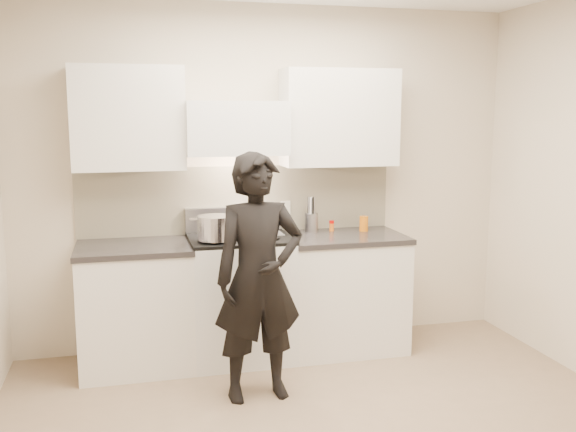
{
  "coord_description": "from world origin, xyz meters",
  "views": [
    {
      "loc": [
        -1.11,
        -3.25,
        1.87
      ],
      "look_at": [
        -0.02,
        1.05,
        1.15
      ],
      "focal_mm": 40.0,
      "sensor_mm": 36.0,
      "label": 1
    }
  ],
  "objects_px": {
    "counter_right": "(343,291)",
    "utensil_crock": "(311,221)",
    "wok": "(254,217)",
    "person": "(259,278)",
    "stove": "(241,297)"
  },
  "relations": [
    {
      "from": "counter_right",
      "to": "person",
      "type": "height_order",
      "value": "person"
    },
    {
      "from": "counter_right",
      "to": "wok",
      "type": "height_order",
      "value": "wok"
    },
    {
      "from": "utensil_crock",
      "to": "counter_right",
      "type": "bearing_deg",
      "value": -38.8
    },
    {
      "from": "counter_right",
      "to": "utensil_crock",
      "type": "relative_size",
      "value": 3.27
    },
    {
      "from": "stove",
      "to": "counter_right",
      "type": "relative_size",
      "value": 1.04
    },
    {
      "from": "counter_right",
      "to": "utensil_crock",
      "type": "xyz_separation_m",
      "value": [
        -0.22,
        0.18,
        0.55
      ]
    },
    {
      "from": "stove",
      "to": "utensil_crock",
      "type": "height_order",
      "value": "utensil_crock"
    },
    {
      "from": "stove",
      "to": "counter_right",
      "type": "bearing_deg",
      "value": 0.0
    },
    {
      "from": "stove",
      "to": "utensil_crock",
      "type": "bearing_deg",
      "value": 16.08
    },
    {
      "from": "person",
      "to": "stove",
      "type": "bearing_deg",
      "value": 85.03
    },
    {
      "from": "stove",
      "to": "counter_right",
      "type": "xyz_separation_m",
      "value": [
        0.83,
        0.0,
        -0.01
      ]
    },
    {
      "from": "counter_right",
      "to": "person",
      "type": "distance_m",
      "value": 1.16
    },
    {
      "from": "utensil_crock",
      "to": "person",
      "type": "height_order",
      "value": "person"
    },
    {
      "from": "wok",
      "to": "person",
      "type": "distance_m",
      "value": 0.9
    },
    {
      "from": "wok",
      "to": "person",
      "type": "bearing_deg",
      "value": -99.16
    }
  ]
}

